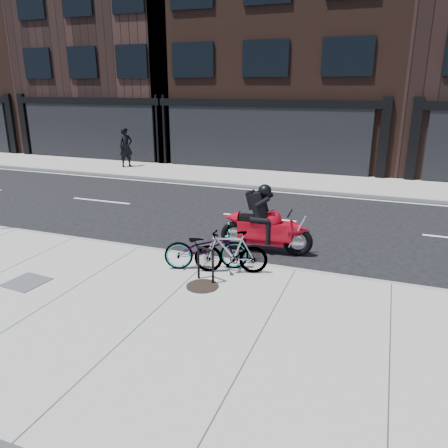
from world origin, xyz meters
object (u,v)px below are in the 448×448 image
at_px(bicycle_rear, 231,252).
at_px(manhole_cover, 202,286).
at_px(bike_rack, 206,261).
at_px(pedestrian, 126,147).
at_px(utility_grate, 26,282).
at_px(motorcycle, 270,225).
at_px(bicycle_front, 206,248).

bearing_deg(bicycle_rear, manhole_cover, -35.60).
distance_m(bike_rack, pedestrian, 14.27).
bearing_deg(manhole_cover, utility_grate, -162.27).
distance_m(bicycle_rear, utility_grate, 4.30).
bearing_deg(motorcycle, bike_rack, -110.66).
distance_m(bicycle_front, motorcycle, 2.02).
bearing_deg(motorcycle, utility_grate, -141.57).
height_order(bike_rack, utility_grate, bike_rack).
xyz_separation_m(pedestrian, manhole_cover, (9.03, -11.34, -0.97)).
relative_size(bike_rack, utility_grate, 0.98).
xyz_separation_m(bicycle_front, bicycle_rear, (0.58, -0.02, -0.01)).
xyz_separation_m(bike_rack, manhole_cover, (0.04, -0.27, -0.43)).
xyz_separation_m(motorcycle, manhole_cover, (-0.69, -2.65, -0.57)).
distance_m(bike_rack, utility_grate, 3.74).
bearing_deg(manhole_cover, bicycle_rear, 70.82).
xyz_separation_m(bike_rack, pedestrian, (-8.99, 11.07, 0.54)).
height_order(bicycle_front, bicycle_rear, bicycle_front).
distance_m(bicycle_front, utility_grate, 3.81).
relative_size(bicycle_front, manhole_cover, 2.81).
distance_m(bicycle_rear, manhole_cover, 1.03).
bearing_deg(utility_grate, manhole_cover, 17.73).
relative_size(bike_rack, pedestrian, 0.38).
relative_size(bicycle_front, utility_grate, 2.47).
xyz_separation_m(bicycle_rear, pedestrian, (-9.33, 10.48, 0.50)).
distance_m(bicycle_front, bicycle_rear, 0.58).
bearing_deg(bicycle_rear, bicycle_front, -108.88).
height_order(manhole_cover, utility_grate, same).
bearing_deg(bicycle_front, pedestrian, 17.46).
bearing_deg(bike_rack, bicycle_front, 111.17).
distance_m(pedestrian, utility_grate, 13.67).
height_order(bike_rack, pedestrian, pedestrian).
bearing_deg(utility_grate, motorcycle, 42.10).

